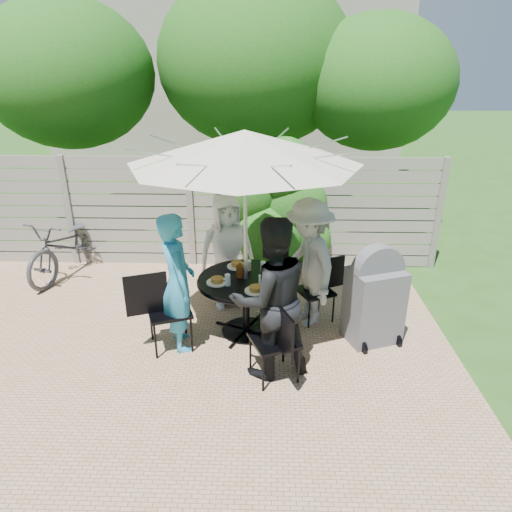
{
  "coord_description": "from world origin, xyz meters",
  "views": [
    {
      "loc": [
        1.26,
        -4.08,
        3.19
      ],
      "look_at": [
        1.12,
        1.1,
        0.98
      ],
      "focal_mm": 32.0,
      "sensor_mm": 36.0,
      "label": 1
    }
  ],
  "objects_px": {
    "plate_right": "(274,272)",
    "bicycle": "(70,245)",
    "person_left": "(178,283)",
    "patio_table": "(246,295)",
    "coffee_cup": "(248,266)",
    "plate_extra": "(269,285)",
    "glass_left": "(228,280)",
    "glass_right": "(263,267)",
    "bbq_grill": "(374,299)",
    "glass_front": "(261,281)",
    "person_back": "(227,251)",
    "plate_front": "(256,289)",
    "chair_right": "(315,302)",
    "umbrella": "(245,147)",
    "chair_left": "(169,325)",
    "chair_front": "(274,356)",
    "person_front": "(271,299)",
    "plate_back": "(237,265)",
    "plate_left": "(217,281)",
    "chair_back": "(225,283)",
    "person_right": "(308,263)",
    "syrup_jug": "(240,271)"
  },
  "relations": [
    {
      "from": "chair_right",
      "to": "bbq_grill",
      "type": "xyz_separation_m",
      "value": [
        0.65,
        -0.46,
        0.31
      ]
    },
    {
      "from": "plate_right",
      "to": "bicycle",
      "type": "bearing_deg",
      "value": 154.14
    },
    {
      "from": "coffee_cup",
      "to": "bicycle",
      "type": "relative_size",
      "value": 0.06
    },
    {
      "from": "person_left",
      "to": "glass_front",
      "type": "relative_size",
      "value": 12.04
    },
    {
      "from": "umbrella",
      "to": "plate_extra",
      "type": "xyz_separation_m",
      "value": [
        0.28,
        -0.22,
        -1.55
      ]
    },
    {
      "from": "glass_right",
      "to": "bbq_grill",
      "type": "distance_m",
      "value": 1.4
    },
    {
      "from": "person_back",
      "to": "plate_right",
      "type": "relative_size",
      "value": 6.17
    },
    {
      "from": "patio_table",
      "to": "person_front",
      "type": "relative_size",
      "value": 0.83
    },
    {
      "from": "plate_right",
      "to": "glass_left",
      "type": "height_order",
      "value": "glass_left"
    },
    {
      "from": "person_left",
      "to": "bicycle",
      "type": "xyz_separation_m",
      "value": [
        -2.13,
        2.0,
        -0.35
      ]
    },
    {
      "from": "patio_table",
      "to": "person_right",
      "type": "distance_m",
      "value": 0.89
    },
    {
      "from": "plate_back",
      "to": "glass_right",
      "type": "relative_size",
      "value": 1.86
    },
    {
      "from": "person_right",
      "to": "coffee_cup",
      "type": "xyz_separation_m",
      "value": [
        -0.76,
        -0.06,
        -0.02
      ]
    },
    {
      "from": "plate_right",
      "to": "glass_right",
      "type": "distance_m",
      "value": 0.15
    },
    {
      "from": "person_left",
      "to": "plate_front",
      "type": "distance_m",
      "value": 0.91
    },
    {
      "from": "chair_right",
      "to": "glass_right",
      "type": "relative_size",
      "value": 6.2
    },
    {
      "from": "patio_table",
      "to": "glass_right",
      "type": "relative_size",
      "value": 10.79
    },
    {
      "from": "glass_right",
      "to": "syrup_jug",
      "type": "distance_m",
      "value": 0.32
    },
    {
      "from": "chair_back",
      "to": "glass_left",
      "type": "height_order",
      "value": "glass_left"
    },
    {
      "from": "plate_left",
      "to": "person_back",
      "type": "bearing_deg",
      "value": 87.5
    },
    {
      "from": "plate_back",
      "to": "glass_left",
      "type": "distance_m",
      "value": 0.53
    },
    {
      "from": "plate_back",
      "to": "coffee_cup",
      "type": "height_order",
      "value": "coffee_cup"
    },
    {
      "from": "plate_extra",
      "to": "bicycle",
      "type": "distance_m",
      "value": 3.73
    },
    {
      "from": "person_left",
      "to": "chair_front",
      "type": "relative_size",
      "value": 1.76
    },
    {
      "from": "patio_table",
      "to": "chair_back",
      "type": "bearing_deg",
      "value": 110.87
    },
    {
      "from": "plate_extra",
      "to": "glass_left",
      "type": "relative_size",
      "value": 1.71
    },
    {
      "from": "umbrella",
      "to": "chair_left",
      "type": "bearing_deg",
      "value": -159.06
    },
    {
      "from": "person_right",
      "to": "glass_front",
      "type": "relative_size",
      "value": 12.05
    },
    {
      "from": "glass_left",
      "to": "chair_left",
      "type": "bearing_deg",
      "value": -167.5
    },
    {
      "from": "chair_right",
      "to": "glass_front",
      "type": "bearing_deg",
      "value": 12.97
    },
    {
      "from": "coffee_cup",
      "to": "bbq_grill",
      "type": "height_order",
      "value": "bbq_grill"
    },
    {
      "from": "glass_front",
      "to": "person_back",
      "type": "bearing_deg",
      "value": 116.45
    },
    {
      "from": "chair_back",
      "to": "glass_front",
      "type": "xyz_separation_m",
      "value": [
        0.53,
        -1.11,
        0.58
      ]
    },
    {
      "from": "plate_right",
      "to": "glass_front",
      "type": "height_order",
      "value": "glass_front"
    },
    {
      "from": "umbrella",
      "to": "bbq_grill",
      "type": "height_order",
      "value": "umbrella"
    },
    {
      "from": "chair_right",
      "to": "glass_left",
      "type": "bearing_deg",
      "value": 1.05
    },
    {
      "from": "plate_front",
      "to": "syrup_jug",
      "type": "relative_size",
      "value": 1.63
    },
    {
      "from": "person_front",
      "to": "glass_left",
      "type": "xyz_separation_m",
      "value": [
        -0.5,
        0.58,
        -0.07
      ]
    },
    {
      "from": "chair_front",
      "to": "plate_left",
      "type": "bearing_deg",
      "value": 19.68
    },
    {
      "from": "plate_extra",
      "to": "bbq_grill",
      "type": "bearing_deg",
      "value": 4.67
    },
    {
      "from": "person_front",
      "to": "glass_front",
      "type": "xyz_separation_m",
      "value": [
        -0.11,
        0.57,
        -0.07
      ]
    },
    {
      "from": "plate_left",
      "to": "chair_front",
      "type": "bearing_deg",
      "value": -48.6
    },
    {
      "from": "chair_back",
      "to": "glass_right",
      "type": "distance_m",
      "value": 1.07
    },
    {
      "from": "person_left",
      "to": "patio_table",
      "type": "bearing_deg",
      "value": -90.0
    },
    {
      "from": "person_left",
      "to": "glass_front",
      "type": "height_order",
      "value": "person_left"
    },
    {
      "from": "plate_front",
      "to": "bbq_grill",
      "type": "xyz_separation_m",
      "value": [
        1.42,
        0.22,
        -0.22
      ]
    },
    {
      "from": "person_right",
      "to": "glass_front",
      "type": "xyz_separation_m",
      "value": [
        -0.58,
        -0.5,
        -0.01
      ]
    },
    {
      "from": "umbrella",
      "to": "person_left",
      "type": "xyz_separation_m",
      "value": [
        -0.78,
        -0.3,
        -1.5
      ]
    },
    {
      "from": "glass_left",
      "to": "glass_right",
      "type": "bearing_deg",
      "value": 42.95
    },
    {
      "from": "chair_left",
      "to": "plate_right",
      "type": "height_order",
      "value": "chair_left"
    }
  ]
}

